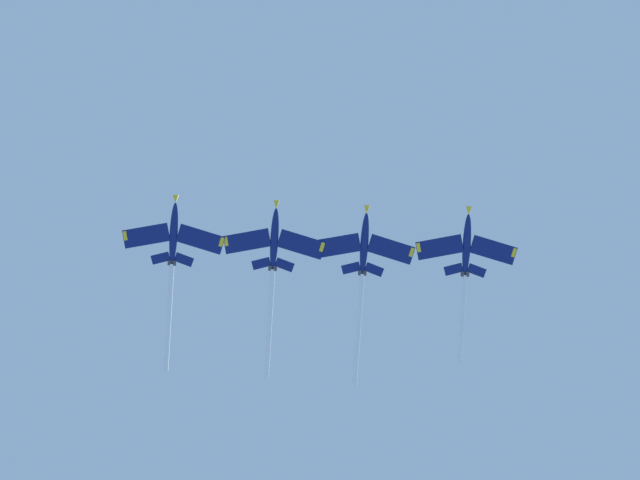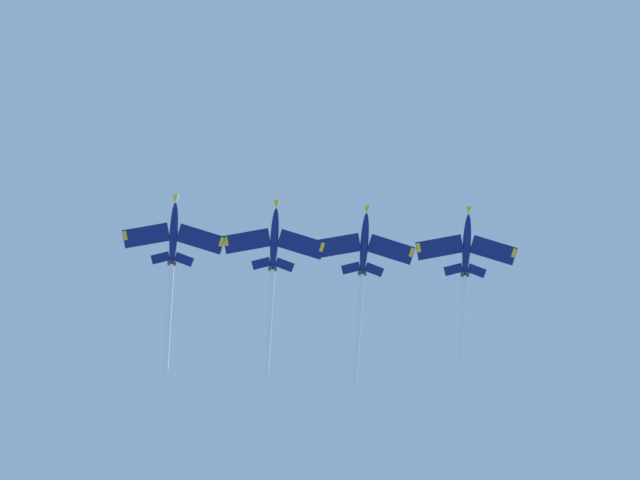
% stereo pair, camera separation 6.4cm
% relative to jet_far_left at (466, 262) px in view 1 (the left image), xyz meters
% --- Properties ---
extents(jet_far_left, '(21.80, 25.12, 7.83)m').
position_rel_jet_far_left_xyz_m(jet_far_left, '(0.00, 0.00, 0.00)').
color(jet_far_left, navy).
extents(jet_inner_left, '(24.94, 28.83, 8.79)m').
position_rel_jet_far_left_xyz_m(jet_inner_left, '(-18.07, -9.36, -0.38)').
color(jet_inner_left, navy).
extents(jet_centre, '(24.07, 27.96, 9.74)m').
position_rel_jet_far_left_xyz_m(jet_centre, '(-32.13, -19.95, -0.73)').
color(jet_centre, navy).
extents(jet_inner_right, '(24.21, 27.95, 8.70)m').
position_rel_jet_far_left_xyz_m(jet_inner_right, '(-48.04, -31.54, -0.76)').
color(jet_inner_right, navy).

